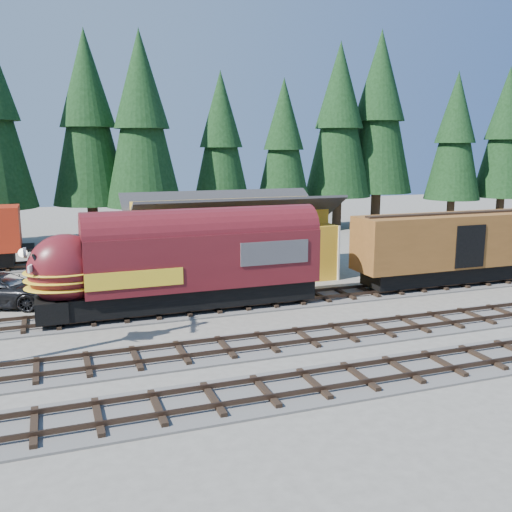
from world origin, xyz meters
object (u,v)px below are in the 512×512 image
object	(u,v)px
locomotive	(174,267)
boxcar	(454,245)
pickup_truck_a	(3,290)
depot	(231,231)

from	to	relation	value
locomotive	boxcar	xyz separation A→B (m)	(16.78, 0.00, 0.09)
locomotive	pickup_truck_a	distance (m)	9.31
locomotive	pickup_truck_a	world-z (taller)	locomotive
depot	boxcar	distance (m)	13.46
locomotive	boxcar	bearing A→B (deg)	0.00
depot	boxcar	size ratio (longest dim) A/B	1.02
locomotive	depot	bearing A→B (deg)	52.43
locomotive	pickup_truck_a	xyz separation A→B (m)	(-8.12, 4.31, -1.47)
depot	boxcar	xyz separation A→B (m)	(11.78, -6.50, -0.56)
depot	pickup_truck_a	distance (m)	13.47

